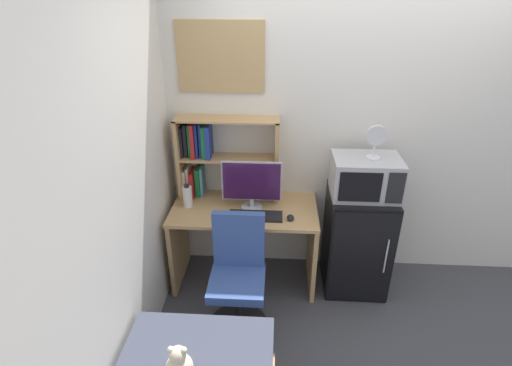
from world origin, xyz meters
The scene contains 14 objects.
wall_back centered at (0.40, 0.02, 1.30)m, with size 6.40×0.04×2.60m, color silver.
wall_left centered at (-1.62, -1.60, 1.30)m, with size 0.04×4.40×2.60m, color silver.
desk centered at (-0.95, -0.31, 0.51)m, with size 1.21×0.62×0.74m.
hutch_bookshelf centered at (-1.23, -0.10, 1.13)m, with size 0.84×0.22×0.70m.
monitor centered at (-0.88, -0.30, 0.97)m, with size 0.48×0.17×0.42m.
keyboard centered at (-0.85, -0.44, 0.75)m, with size 0.43×0.16×0.02m, color black.
computer_mouse centered at (-0.57, -0.46, 0.76)m, with size 0.06×0.08×0.03m, color black.
water_bottle centered at (-1.42, -0.30, 0.83)m, with size 0.08×0.08×0.20m.
mini_fridge centered at (0.01, -0.30, 0.45)m, with size 0.52×0.53×0.90m.
microwave centered at (0.01, -0.30, 1.05)m, with size 0.52×0.38×0.31m.
desk_fan centered at (0.05, -0.30, 1.36)m, with size 0.15×0.11×0.26m.
desk_chair centered at (-0.95, -0.83, 0.41)m, with size 0.46×0.46×0.94m.
teddy_bear centered at (-1.18, -1.69, 0.56)m, with size 0.15×0.15×0.23m.
wall_corkboard centered at (-1.14, -0.01, 1.90)m, with size 0.68×0.02×0.53m, color tan.
Camera 1 is at (-0.68, -3.10, 2.38)m, focal length 27.49 mm.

